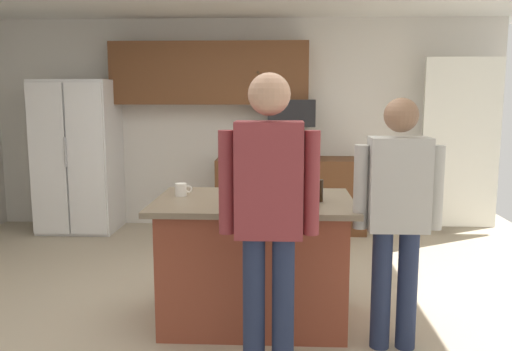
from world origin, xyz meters
TOP-DOWN VIEW (x-y plane):
  - floor at (0.00, 0.00)m, footprint 7.04×7.04m
  - back_wall at (0.00, 2.80)m, footprint 6.40×0.10m
  - french_door_window_panel at (2.60, 2.40)m, footprint 0.90×0.06m
  - cabinet_run_upper at (-0.40, 2.60)m, footprint 2.40×0.38m
  - cabinet_run_lower at (0.60, 2.48)m, footprint 1.80×0.63m
  - refrigerator at (-2.00, 2.38)m, footprint 0.91×0.76m
  - microwave_over_range at (0.60, 2.50)m, footprint 0.56×0.40m
  - kitchen_island at (0.29, -0.21)m, footprint 1.43×0.97m
  - person_guest_by_door at (0.42, -1.04)m, footprint 0.57×0.24m
  - person_host_foreground at (1.23, -0.59)m, footprint 0.57×0.22m
  - glass_dark_ale at (0.14, -0.45)m, footprint 0.07×0.07m
  - mug_ceramic_white at (-0.26, -0.11)m, footprint 0.13×0.09m
  - glass_pilsner at (0.65, -0.37)m, footprint 0.08×0.08m
  - glass_stout_tall at (0.70, -0.12)m, footprint 0.07×0.07m
  - tumbler_amber at (0.75, -0.26)m, footprint 0.07×0.07m
  - serving_tray at (0.32, -0.22)m, footprint 0.44×0.30m

SIDE VIEW (x-z plane):
  - floor at x=0.00m, z-range 0.00..0.00m
  - cabinet_run_lower at x=0.60m, z-range 0.00..0.90m
  - kitchen_island at x=0.29m, z-range 0.01..0.93m
  - refrigerator at x=-2.00m, z-range 0.00..1.84m
  - serving_tray at x=0.32m, z-range 0.92..0.96m
  - person_host_foreground at x=1.23m, z-range 0.13..1.78m
  - mug_ceramic_white at x=-0.26m, z-range 0.92..1.02m
  - glass_dark_ale at x=0.14m, z-range 0.92..1.04m
  - glass_stout_tall at x=0.70m, z-range 0.92..1.05m
  - tumbler_amber at x=0.75m, z-range 0.92..1.08m
  - glass_pilsner at x=0.65m, z-range 0.92..1.09m
  - person_guest_by_door at x=0.42m, z-range 0.15..1.94m
  - french_door_window_panel at x=2.60m, z-range 0.10..2.10m
  - back_wall at x=0.00m, z-range 0.00..2.60m
  - microwave_over_range at x=0.60m, z-range 1.29..1.61m
  - cabinet_run_upper at x=-0.40m, z-range 1.55..2.30m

